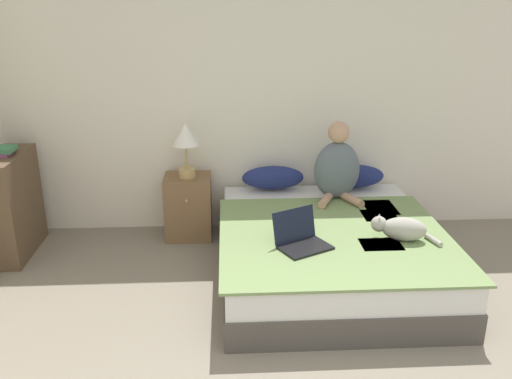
{
  "coord_description": "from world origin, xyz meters",
  "views": [
    {
      "loc": [
        -0.41,
        -1.73,
        2.15
      ],
      "look_at": [
        -0.2,
        2.06,
        0.79
      ],
      "focal_mm": 38.0,
      "sensor_mm": 36.0,
      "label": 1
    }
  ],
  "objects": [
    {
      "name": "wall_back",
      "position": [
        0.0,
        3.25,
        1.27
      ],
      "size": [
        5.89,
        0.05,
        2.55
      ],
      "color": "silver",
      "rests_on": "ground_plane"
    },
    {
      "name": "nightstand",
      "position": [
        -0.78,
        3.0,
        0.3
      ],
      "size": [
        0.42,
        0.39,
        0.59
      ],
      "color": "brown",
      "rests_on": "ground_plane"
    },
    {
      "name": "bookshelf",
      "position": [
        -2.27,
        2.73,
        0.45
      ],
      "size": [
        0.28,
        0.75,
        0.9
      ],
      "color": "brown",
      "rests_on": "ground_plane"
    },
    {
      "name": "person_sitting",
      "position": [
        0.56,
        2.77,
        0.73
      ],
      "size": [
        0.41,
        0.4,
        0.7
      ],
      "color": "slate",
      "rests_on": "bed"
    },
    {
      "name": "pillow_near",
      "position": [
        0.01,
        3.05,
        0.55
      ],
      "size": [
        0.58,
        0.22,
        0.22
      ],
      "color": "navy",
      "rests_on": "bed"
    },
    {
      "name": "laptop_open",
      "position": [
        0.11,
        1.8,
        0.49
      ],
      "size": [
        0.45,
        0.42,
        0.25
      ],
      "rotation": [
        0.0,
        0.0,
        0.49
      ],
      "color": "black",
      "rests_on": "bed"
    },
    {
      "name": "book_stack_top",
      "position": [
        -2.28,
        2.73,
        0.93
      ],
      "size": [
        0.19,
        0.24,
        0.07
      ],
      "color": "#844270",
      "rests_on": "bookshelf"
    },
    {
      "name": "table_lamp",
      "position": [
        -0.78,
        2.99,
        0.94
      ],
      "size": [
        0.25,
        0.25,
        0.5
      ],
      "color": "tan",
      "rests_on": "nightstand"
    },
    {
      "name": "pillow_far",
      "position": [
        0.77,
        3.05,
        0.55
      ],
      "size": [
        0.58,
        0.22,
        0.22
      ],
      "color": "navy",
      "rests_on": "bed"
    },
    {
      "name": "bed",
      "position": [
        0.39,
        2.17,
        0.22
      ],
      "size": [
        1.74,
        2.03,
        0.44
      ],
      "color": "#4C4742",
      "rests_on": "ground_plane"
    },
    {
      "name": "cat_tabby",
      "position": [
        0.86,
        1.87,
        0.53
      ],
      "size": [
        0.49,
        0.27,
        0.18
      ],
      "rotation": [
        0.0,
        0.0,
        2.9
      ],
      "color": "#A8A399",
      "rests_on": "bed"
    }
  ]
}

